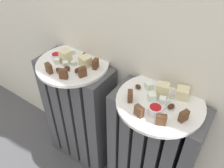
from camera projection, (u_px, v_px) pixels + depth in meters
name	position (u px, v px, depth m)	size (l,w,h in m)	color
radiator_left	(80.00, 116.00, 1.13)	(0.34, 0.15, 0.60)	#47474C
radiator_right	(150.00, 156.00, 0.96)	(0.34, 0.15, 0.60)	#47474C
plate_left	(73.00, 64.00, 0.93)	(0.29, 0.29, 0.01)	white
plate_right	(160.00, 102.00, 0.76)	(0.29, 0.29, 0.01)	white
dark_cake_slice_left_0	(49.00, 68.00, 0.86)	(0.03, 0.02, 0.04)	#56351E
dark_cake_slice_left_1	(63.00, 74.00, 0.84)	(0.03, 0.02, 0.04)	#56351E
dark_cake_slice_left_2	(82.00, 72.00, 0.85)	(0.03, 0.02, 0.04)	#56351E
dark_cake_slice_left_3	(96.00, 64.00, 0.89)	(0.03, 0.02, 0.04)	#56351E
marble_cake_slice_left_0	(65.00, 56.00, 0.92)	(0.04, 0.04, 0.05)	beige
marble_cake_slice_left_1	(85.00, 61.00, 0.90)	(0.04, 0.04, 0.04)	beige
turkish_delight_left_0	(73.00, 52.00, 0.97)	(0.02, 0.02, 0.02)	white
turkish_delight_left_1	(57.00, 61.00, 0.92)	(0.02, 0.02, 0.02)	white
turkish_delight_left_2	(66.00, 64.00, 0.90)	(0.02, 0.02, 0.02)	white
turkish_delight_left_3	(74.00, 63.00, 0.91)	(0.02, 0.02, 0.02)	white
medjool_date_left_0	(77.00, 71.00, 0.87)	(0.02, 0.02, 0.02)	#3D1E0F
medjool_date_left_1	(58.00, 70.00, 0.88)	(0.02, 0.02, 0.02)	#3D1E0F
medjool_date_left_2	(67.00, 68.00, 0.88)	(0.02, 0.02, 0.02)	#3D1E0F
medjool_date_left_3	(85.00, 55.00, 0.96)	(0.03, 0.02, 0.02)	#3D1E0F
jam_bowl_left	(56.00, 56.00, 0.94)	(0.04, 0.04, 0.02)	white
dark_cake_slice_right_0	(130.00, 96.00, 0.75)	(0.03, 0.02, 0.04)	#56351E
dark_cake_slice_right_1	(139.00, 111.00, 0.70)	(0.03, 0.02, 0.04)	#56351E
dark_cake_slice_right_2	(161.00, 120.00, 0.67)	(0.03, 0.02, 0.04)	#56351E
dark_cake_slice_right_3	(184.00, 116.00, 0.68)	(0.03, 0.02, 0.04)	#56351E
marble_cake_slice_right_0	(163.00, 90.00, 0.77)	(0.04, 0.03, 0.05)	beige
marble_cake_slice_right_1	(182.00, 93.00, 0.76)	(0.04, 0.04, 0.04)	beige
turkish_delight_right_0	(149.00, 86.00, 0.80)	(0.02, 0.02, 0.02)	white
turkish_delight_right_1	(162.00, 100.00, 0.75)	(0.02, 0.02, 0.02)	white
turkish_delight_right_2	(152.00, 97.00, 0.76)	(0.02, 0.02, 0.02)	white
medjool_date_right_0	(171.00, 106.00, 0.73)	(0.03, 0.02, 0.02)	#3D1E0F
medjool_date_right_1	(138.00, 87.00, 0.80)	(0.02, 0.02, 0.01)	#3D1E0F
medjool_date_right_2	(162.00, 86.00, 0.80)	(0.03, 0.01, 0.02)	#3D1E0F
jam_bowl_right	(155.00, 110.00, 0.71)	(0.04, 0.04, 0.03)	white
fork	(169.00, 102.00, 0.75)	(0.02, 0.10, 0.00)	silver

